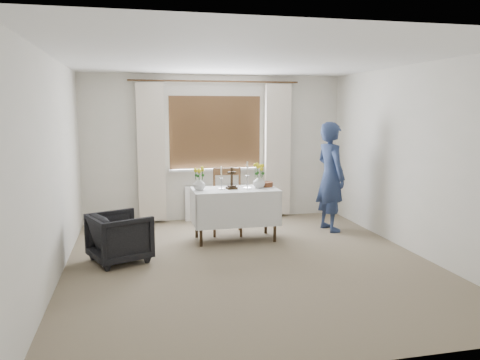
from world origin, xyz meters
The scene contains 12 objects.
ground centered at (0.00, 0.00, 0.00)m, with size 5.00×5.00×0.00m, color gray.
altar_table centered at (0.04, 1.07, 0.38)m, with size 1.24×0.64×0.76m, color white.
wooden_chair centered at (0.00, 1.44, 0.51)m, with size 0.47×0.47×1.01m, color #523D1C, non-canonical shape.
armchair centered at (-1.59, 0.41, 0.31)m, with size 0.67×0.68×0.62m, color black.
person centered at (1.64, 1.30, 0.86)m, with size 0.63×0.41×1.72m, color navy.
radiator centered at (0.00, 2.42, 0.30)m, with size 1.10×0.10×0.60m, color white.
wooden_cross centered at (0.00, 1.07, 0.92)m, with size 0.15×0.11×0.32m, color black, non-canonical shape.
candlestick_left centered at (-0.15, 1.10, 0.93)m, with size 0.10×0.10×0.34m, color silver, non-canonical shape.
candlestick_right centered at (0.23, 1.07, 0.96)m, with size 0.11×0.11×0.40m, color silver, non-canonical shape.
flower_vase_left centered at (-0.48, 1.08, 0.85)m, with size 0.18×0.18×0.18m, color silver.
flower_vase_right centered at (0.41, 1.09, 0.86)m, with size 0.18×0.18×0.19m, color silver.
wicker_basket centered at (0.55, 1.16, 0.80)m, with size 0.19×0.19×0.07m, color brown.
Camera 1 is at (-1.37, -5.50, 1.90)m, focal length 35.00 mm.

